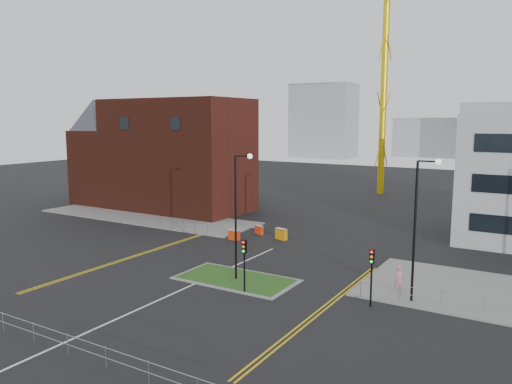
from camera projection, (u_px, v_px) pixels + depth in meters
ground at (136, 310)px, 30.31m from camera, size 200.00×200.00×0.00m
pavement_left at (146, 217)px, 59.17m from camera, size 28.00×8.00×0.12m
island_kerb at (236, 279)px, 36.06m from camera, size 8.60×4.60×0.08m
grass_island at (236, 279)px, 36.06m from camera, size 8.00×4.00×0.12m
brick_building at (160, 155)px, 64.79m from camera, size 24.20×10.07×14.24m
tower_crane at (426, 10)px, 71.16m from camera, size 53.01×1.87×39.23m
streetlamp_island at (238, 206)px, 35.17m from camera, size 1.46×0.36×9.18m
streetlamp_right_near at (419, 219)px, 30.73m from camera, size 1.46×0.36×9.18m
traffic_light_island at (244, 256)px, 32.96m from camera, size 0.28×0.33×3.65m
traffic_light_right at (372, 266)px, 30.56m from camera, size 0.28×0.33×3.65m
railing_front at (50, 334)px, 25.11m from camera, size 24.05×0.05×1.10m
railing_left at (184, 225)px, 51.08m from camera, size 6.05×0.05×1.10m
centre_line at (159, 300)px, 32.00m from camera, size 0.15×30.00×0.01m
yellow_left_a at (143, 253)px, 43.38m from camera, size 0.12×24.00×0.01m
yellow_left_b at (146, 253)px, 43.23m from camera, size 0.12×24.00×0.01m
yellow_right_a at (320, 309)px, 30.53m from camera, size 0.12×20.00×0.01m
yellow_right_b at (325, 310)px, 30.38m from camera, size 0.12×20.00×0.01m
skyline_a at (324, 121)px, 150.83m from camera, size 18.00×12.00×22.00m
skyline_b at (510, 132)px, 134.16m from camera, size 24.00×12.00×16.00m
skyline_d at (446, 138)px, 152.13m from camera, size 30.00×12.00×12.00m
pedestrian at (399, 279)px, 33.29m from camera, size 0.80×0.77×1.85m
barrier_left at (234, 234)px, 47.94m from camera, size 1.18×0.44×0.98m
barrier_mid at (259, 229)px, 50.36m from camera, size 1.11×0.73×0.89m
barrier_right at (281, 234)px, 48.09m from camera, size 1.35×0.81×1.08m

